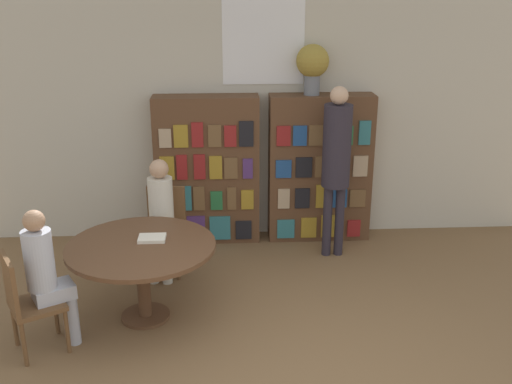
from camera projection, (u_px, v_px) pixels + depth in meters
name	position (u px, v px, depth m)	size (l,w,h in m)	color
wall_back	(263.00, 109.00, 6.82)	(6.40, 0.07, 3.00)	beige
bookshelf_left	(207.00, 170.00, 6.82)	(1.17, 0.34, 1.70)	brown
bookshelf_right	(320.00, 168.00, 6.89)	(1.17, 0.34, 1.70)	brown
flower_vase	(313.00, 64.00, 6.49)	(0.36, 0.36, 0.55)	slate
reading_table	(142.00, 256.00, 5.25)	(1.31, 1.31, 0.73)	brown
chair_near_camera	(26.00, 299.00, 4.79)	(0.54, 0.54, 0.89)	brown
chair_left_side	(165.00, 225.00, 6.23)	(0.44, 0.44, 0.89)	brown
seated_reader_left	(160.00, 213.00, 5.99)	(0.28, 0.38, 1.25)	beige
seated_reader_right	(47.00, 272.00, 4.82)	(0.39, 0.36, 1.23)	#B2B7C6
librarian_standing	(336.00, 155.00, 6.32)	(0.30, 0.57, 1.88)	#28232D
open_book_on_table	(152.00, 238.00, 5.30)	(0.24, 0.18, 0.03)	silver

